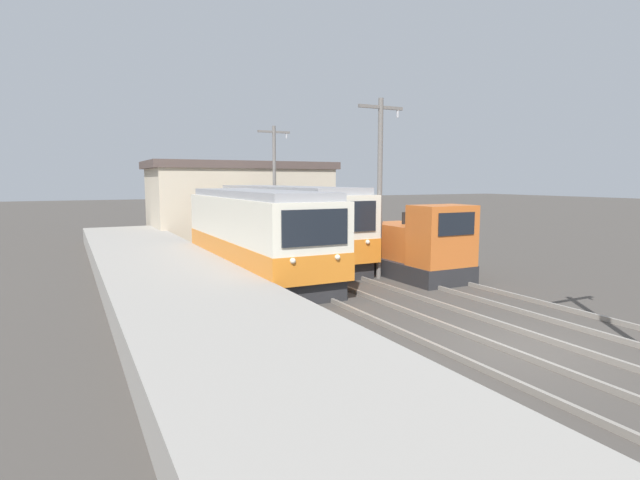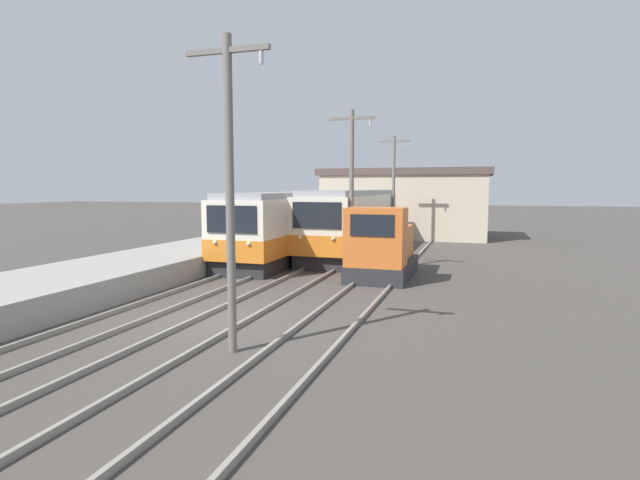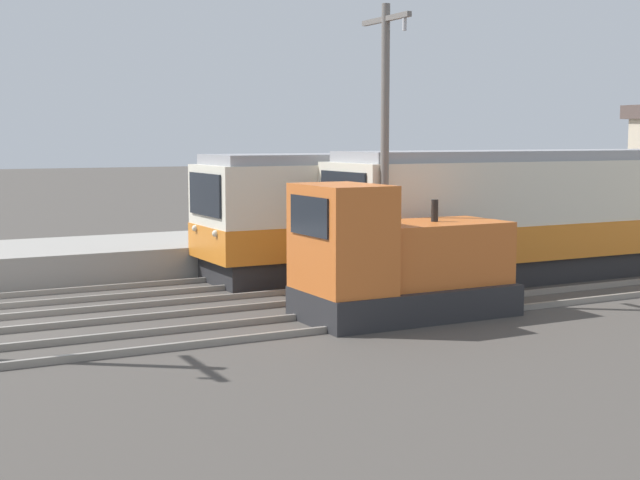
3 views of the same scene
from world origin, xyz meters
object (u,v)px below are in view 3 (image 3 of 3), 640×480
at_px(commuter_train_center, 543,218).
at_px(catenary_mast_mid, 385,143).
at_px(commuter_train_left, 375,218).
at_px(shunting_locomotive, 395,264).

bearing_deg(commuter_train_center, catenary_mast_mid, -76.47).
distance_m(commuter_train_left, commuter_train_center, 4.81).
relative_size(commuter_train_center, catenary_mast_mid, 1.87).
relative_size(commuter_train_left, catenary_mast_mid, 1.51).
distance_m(commuter_train_left, shunting_locomotive, 6.54).
relative_size(shunting_locomotive, catenary_mast_mid, 0.68).
xyz_separation_m(commuter_train_center, shunting_locomotive, (3.00, -6.90, -0.48)).
xyz_separation_m(commuter_train_left, catenary_mast_mid, (4.31, -2.36, 2.21)).
bearing_deg(commuter_train_center, commuter_train_left, -125.63).
relative_size(commuter_train_left, commuter_train_center, 0.81).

